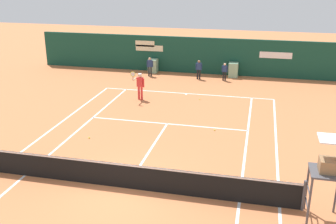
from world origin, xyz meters
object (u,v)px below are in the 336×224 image
at_px(umpire_chair, 328,168).
at_px(ball_kid_centre_post, 199,68).
at_px(ball_kid_left_post, 150,65).
at_px(tennis_ball_near_service_line, 215,130).
at_px(player_on_baseline, 140,84).
at_px(ball_kid_right_post, 225,71).
at_px(tennis_ball_mid_court, 200,99).
at_px(tennis_ball_by_sideline, 89,138).

height_order(umpire_chair, ball_kid_centre_post, umpire_chair).
relative_size(ball_kid_left_post, tennis_ball_near_service_line, 20.31).
height_order(player_on_baseline, ball_kid_centre_post, player_on_baseline).
distance_m(umpire_chair, ball_kid_right_post, 16.32).
bearing_deg(ball_kid_centre_post, tennis_ball_mid_court, 96.77).
height_order(umpire_chair, ball_kid_left_post, umpire_chair).
distance_m(tennis_ball_mid_court, tennis_ball_near_service_line, 4.79).
xyz_separation_m(umpire_chair, ball_kid_centre_post, (-6.36, 15.64, -0.98)).
xyz_separation_m(player_on_baseline, ball_kid_right_post, (4.46, 5.42, -0.24)).
distance_m(ball_kid_right_post, ball_kid_left_post, 5.36).
distance_m(ball_kid_right_post, tennis_ball_mid_court, 4.83).
xyz_separation_m(ball_kid_centre_post, tennis_ball_near_service_line, (2.27, -9.25, -0.75)).
relative_size(player_on_baseline, ball_kid_centre_post, 1.34).
relative_size(player_on_baseline, tennis_ball_mid_court, 26.77).
bearing_deg(tennis_ball_near_service_line, player_on_baseline, 142.10).
xyz_separation_m(tennis_ball_mid_court, tennis_ball_by_sideline, (-4.06, -6.83, 0.00)).
distance_m(ball_kid_left_post, tennis_ball_near_service_line, 10.96).
relative_size(player_on_baseline, ball_kid_left_post, 1.32).
bearing_deg(player_on_baseline, tennis_ball_by_sideline, 87.74).
relative_size(player_on_baseline, tennis_ball_near_service_line, 26.77).
height_order(ball_kid_right_post, ball_kid_left_post, ball_kid_left_post).
bearing_deg(tennis_ball_by_sideline, player_on_baseline, 84.51).
bearing_deg(tennis_ball_mid_court, umpire_chair, -63.21).
relative_size(ball_kid_right_post, tennis_ball_near_service_line, 18.40).
relative_size(umpire_chair, tennis_ball_by_sideline, 40.08).
relative_size(umpire_chair, player_on_baseline, 1.50).
height_order(ball_kid_right_post, tennis_ball_by_sideline, ball_kid_right_post).
bearing_deg(umpire_chair, ball_kid_right_post, 16.23).
bearing_deg(tennis_ball_by_sideline, ball_kid_centre_post, 74.27).
height_order(ball_kid_centre_post, tennis_ball_by_sideline, ball_kid_centre_post).
distance_m(umpire_chair, tennis_ball_mid_court, 12.40).
distance_m(player_on_baseline, tennis_ball_by_sideline, 6.19).
distance_m(tennis_ball_mid_court, tennis_ball_by_sideline, 7.95).
bearing_deg(ball_kid_right_post, ball_kid_centre_post, 3.70).
height_order(player_on_baseline, tennis_ball_near_service_line, player_on_baseline).
bearing_deg(umpire_chair, tennis_ball_near_service_line, 32.61).
bearing_deg(player_on_baseline, ball_kid_centre_post, -112.88).
relative_size(ball_kid_left_post, tennis_ball_by_sideline, 20.31).
relative_size(umpire_chair, ball_kid_left_post, 1.97).
distance_m(umpire_chair, ball_kid_left_post, 18.54).
bearing_deg(ball_kid_right_post, ball_kid_left_post, 3.70).
bearing_deg(tennis_ball_mid_court, tennis_ball_by_sideline, -120.77).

